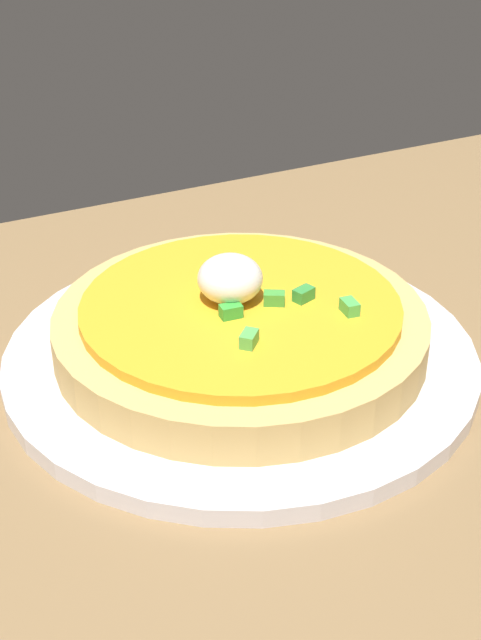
{
  "coord_description": "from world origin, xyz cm",
  "views": [
    {
      "loc": [
        14.44,
        35.74,
        32.65
      ],
      "look_at": [
        -6.16,
        -5.16,
        5.64
      ],
      "focal_mm": 48.59,
      "sensor_mm": 36.0,
      "label": 1
    }
  ],
  "objects": [
    {
      "name": "dining_table",
      "position": [
        0.0,
        0.0,
        1.25
      ],
      "size": [
        109.39,
        66.92,
        2.5
      ],
      "primitive_type": "cube",
      "color": "olive",
      "rests_on": "ground"
    },
    {
      "name": "pizza",
      "position": [
        -6.15,
        -5.17,
        5.28
      ],
      "size": [
        23.03,
        23.03,
        6.16
      ],
      "color": "#DAB266",
      "rests_on": "plate"
    },
    {
      "name": "plate",
      "position": [
        -6.16,
        -5.16,
        3.07
      ],
      "size": [
        29.48,
        29.48,
        1.13
      ],
      "primitive_type": "cylinder",
      "color": "white",
      "rests_on": "dining_table"
    }
  ]
}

